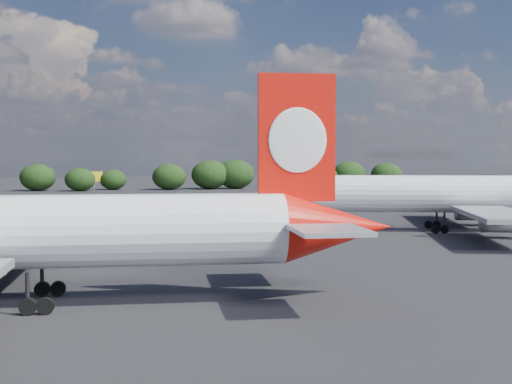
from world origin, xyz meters
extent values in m
plane|color=black|center=(0.00, 60.00, 0.00)|extent=(500.00, 500.00, 0.00)
cylinder|color=white|center=(-0.31, 18.20, 5.13)|extent=(39.31, 9.70, 5.13)
cone|color=red|center=(23.12, 15.41, 5.13)|extent=(8.75, 6.06, 5.13)
cube|color=red|center=(20.06, 15.78, 11.69)|extent=(5.66, 1.18, 9.23)
ellipsoid|color=white|center=(20.03, 15.47, 11.51)|extent=(4.30, 0.71, 4.72)
ellipsoid|color=white|center=(20.10, 16.08, 11.51)|extent=(4.30, 0.71, 4.72)
cube|color=#95989C|center=(20.41, 10.05, 5.54)|extent=(5.31, 6.66, 0.31)
cube|color=#95989C|center=(21.75, 21.26, 5.54)|extent=(5.31, 6.66, 0.31)
cube|color=#95989C|center=(-0.77, 31.68, 3.49)|extent=(9.04, 21.16, 0.56)
cylinder|color=black|center=(1.37, 14.90, 1.54)|extent=(0.32, 0.32, 2.56)
cylinder|color=black|center=(1.37, 14.90, 0.56)|extent=(1.17, 0.59, 1.13)
cylinder|color=black|center=(2.49, 14.77, 0.56)|extent=(1.17, 0.59, 1.13)
cylinder|color=black|center=(2.09, 21.01, 1.54)|extent=(0.32, 0.32, 2.56)
cylinder|color=black|center=(2.09, 21.01, 0.56)|extent=(1.17, 0.59, 1.13)
cylinder|color=black|center=(3.21, 20.88, 0.56)|extent=(1.17, 0.59, 1.13)
cylinder|color=white|center=(55.37, 53.34, 5.10)|extent=(38.18, 17.97, 5.10)
cone|color=white|center=(33.31, 61.32, 5.10)|extent=(9.41, 7.57, 5.10)
cube|color=navy|center=(36.18, 60.28, 11.63)|extent=(5.45, 2.39, 9.18)
ellipsoid|color=red|center=(36.08, 59.99, 11.44)|extent=(4.10, 1.65, 4.69)
ellipsoid|color=red|center=(36.29, 60.56, 11.44)|extent=(4.10, 1.65, 4.69)
cube|color=#95989C|center=(33.32, 55.35, 5.51)|extent=(6.40, 7.31, 0.31)
cube|color=#95989C|center=(37.13, 65.90, 5.51)|extent=(6.40, 7.31, 0.31)
cube|color=#95989C|center=(52.78, 40.18, 3.47)|extent=(13.17, 21.44, 0.56)
cube|color=#95989C|center=(61.79, 65.12, 3.47)|extent=(13.17, 21.44, 0.56)
cylinder|color=#95989C|center=(56.43, 44.28, 2.14)|extent=(5.73, 4.32, 2.75)
cube|color=#95989C|center=(56.43, 44.28, 2.86)|extent=(2.21, 1.05, 1.22)
cylinder|color=#95989C|center=(61.98, 59.63, 2.14)|extent=(5.73, 4.32, 2.75)
cube|color=#95989C|center=(61.98, 59.63, 2.86)|extent=(2.21, 1.05, 1.22)
cylinder|color=black|center=(52.41, 51.16, 1.53)|extent=(0.37, 0.37, 2.55)
cylinder|color=black|center=(52.41, 51.16, 0.56)|extent=(1.21, 0.81, 1.12)
cylinder|color=black|center=(51.35, 51.54, 0.56)|extent=(1.21, 0.81, 1.12)
cylinder|color=black|center=(54.49, 56.91, 1.53)|extent=(0.37, 0.37, 2.55)
cylinder|color=black|center=(54.49, 56.91, 0.56)|extent=(1.21, 0.81, 1.12)
cylinder|color=black|center=(53.43, 57.30, 0.56)|extent=(1.21, 0.81, 1.12)
cube|color=yellow|center=(12.00, 182.00, 4.00)|extent=(5.00, 0.30, 3.00)
cylinder|color=#94979C|center=(12.00, 182.00, 1.25)|extent=(0.30, 0.30, 2.50)
ellipsoid|color=black|center=(-3.88, 181.56, 3.92)|extent=(10.20, 8.63, 7.85)
ellipsoid|color=black|center=(7.89, 177.10, 3.34)|extent=(8.67, 7.34, 6.67)
ellipsoid|color=black|center=(17.60, 182.70, 3.04)|extent=(7.89, 6.68, 6.07)
ellipsoid|color=black|center=(33.76, 178.16, 3.90)|extent=(10.14, 8.58, 7.80)
ellipsoid|color=black|center=(46.38, 179.37, 4.43)|extent=(11.51, 9.74, 8.85)
ellipsoid|color=black|center=(54.48, 179.89, 4.51)|extent=(11.72, 9.92, 9.02)
ellipsoid|color=black|center=(71.21, 181.11, 3.72)|extent=(9.68, 8.19, 7.45)
ellipsoid|color=black|center=(82.29, 177.61, 3.60)|extent=(9.37, 7.93, 7.20)
ellipsoid|color=black|center=(92.19, 180.25, 4.18)|extent=(10.88, 9.20, 8.37)
ellipsoid|color=black|center=(103.28, 176.12, 3.98)|extent=(10.34, 8.75, 7.95)
camera|label=1|loc=(3.86, -33.30, 10.46)|focal=50.00mm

